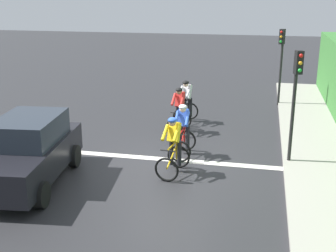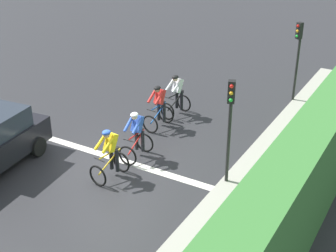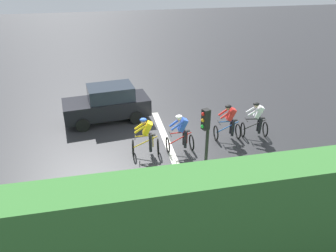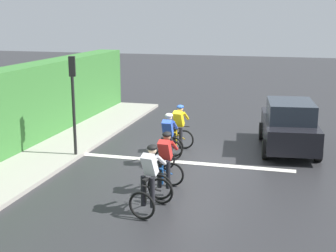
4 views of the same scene
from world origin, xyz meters
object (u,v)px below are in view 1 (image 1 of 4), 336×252
car_black (28,151)px  traffic_light_near_crossing (296,91)px  cyclist_fourth (173,147)px  traffic_light_far_junction (281,55)px  cyclist_second (180,111)px  cyclist_lead (186,102)px  cyclist_mid (183,131)px

car_black → traffic_light_near_crossing: size_ratio=1.28×
cyclist_fourth → traffic_light_far_junction: bearing=70.5°
cyclist_second → cyclist_fourth: size_ratio=1.00×
cyclist_fourth → car_black: (-3.60, -1.36, 0.08)m
cyclist_lead → traffic_light_far_junction: size_ratio=0.50×
cyclist_fourth → cyclist_lead: bearing=96.0°
cyclist_lead → car_black: 7.07m
traffic_light_far_junction → cyclist_lead: bearing=-135.5°
car_black → traffic_light_near_crossing: (6.80, 2.75, 1.35)m
cyclist_lead → traffic_light_near_crossing: bearing=-44.1°
cyclist_lead → traffic_light_far_junction: bearing=44.5°
cyclist_second → cyclist_fourth: 3.76m
cyclist_second → cyclist_fourth: (0.55, -3.72, 0.00)m
cyclist_lead → cyclist_fourth: 5.03m
cyclist_fourth → traffic_light_near_crossing: traffic_light_near_crossing is taller
cyclist_mid → traffic_light_near_crossing: size_ratio=0.50×
cyclist_second → cyclist_mid: same height
cyclist_lead → cyclist_fourth: bearing=-84.0°
cyclist_lead → traffic_light_near_crossing: size_ratio=0.50×
cyclist_fourth → car_black: bearing=-159.3°
cyclist_second → car_black: size_ratio=0.39×
cyclist_lead → traffic_light_near_crossing: 5.38m
cyclist_lead → cyclist_fourth: size_ratio=1.00×
cyclist_second → car_black: 5.93m
cyclist_fourth → traffic_light_far_junction: (2.99, 8.46, 1.43)m
traffic_light_far_junction → car_black: bearing=-123.9°
cyclist_second → traffic_light_far_junction: bearing=53.2°
car_black → cyclist_lead: bearing=64.2°
traffic_light_near_crossing → traffic_light_far_junction: size_ratio=1.00×
car_black → traffic_light_far_junction: size_ratio=1.28×
cyclist_fourth → traffic_light_near_crossing: size_ratio=0.50×
cyclist_lead → traffic_light_far_junction: 5.13m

